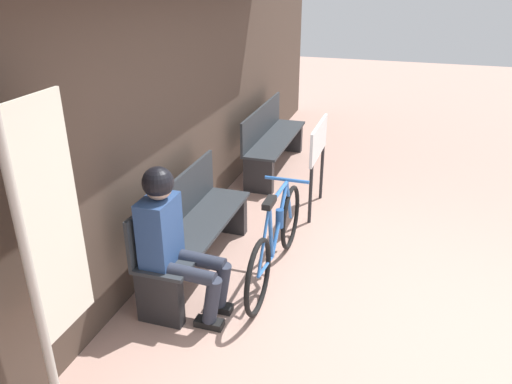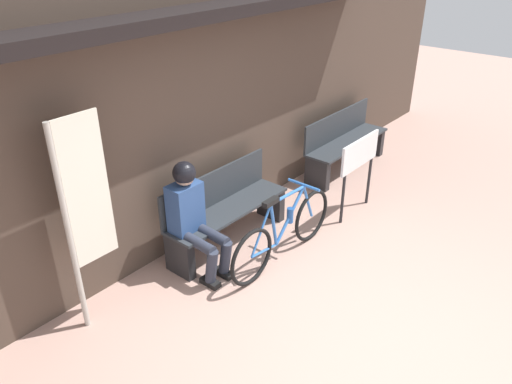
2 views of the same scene
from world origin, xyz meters
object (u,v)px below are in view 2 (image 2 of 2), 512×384
(park_bench_near, at_px, (225,211))
(bicycle, at_px, (284,232))
(signboard, at_px, (359,159))
(park_bench_far, at_px, (344,143))
(person_seated, at_px, (192,212))
(banner_pole, at_px, (81,205))

(park_bench_near, distance_m, bicycle, 0.73)
(bicycle, height_order, signboard, signboard)
(park_bench_near, height_order, park_bench_far, same)
(person_seated, height_order, park_bench_far, person_seated)
(bicycle, relative_size, park_bench_far, 1.00)
(park_bench_far, bearing_deg, banner_pole, 179.52)
(park_bench_near, bearing_deg, park_bench_far, 0.02)
(park_bench_near, xyz_separation_m, banner_pole, (-1.66, 0.04, 0.79))
(park_bench_far, relative_size, banner_pole, 0.85)
(park_bench_far, relative_size, signboard, 1.66)
(person_seated, xyz_separation_m, signboard, (2.10, -0.68, 0.04))
(banner_pole, distance_m, signboard, 3.31)
(park_bench_near, height_order, signboard, signboard)
(park_bench_near, relative_size, park_bench_far, 0.97)
(bicycle, distance_m, park_bench_far, 2.52)
(bicycle, xyz_separation_m, banner_pole, (-1.79, 0.75, 0.84))
(person_seated, relative_size, signboard, 1.21)
(banner_pole, bearing_deg, person_seated, -7.95)
(bicycle, bearing_deg, banner_pole, 157.27)
(banner_pole, bearing_deg, park_bench_near, -1.24)
(park_bench_far, bearing_deg, person_seated, -177.92)
(park_bench_near, distance_m, person_seated, 0.67)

